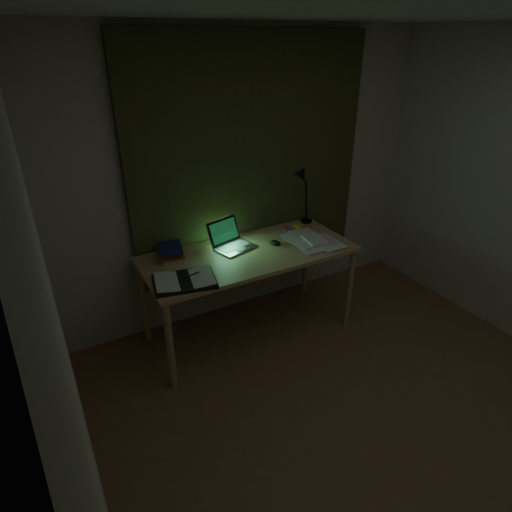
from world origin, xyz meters
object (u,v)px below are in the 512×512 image
at_px(desk, 249,293).
at_px(book_stack, 170,252).
at_px(open_textbook, 185,280).
at_px(loose_papers, 308,240).
at_px(laptop, 235,236).
at_px(desk_lamp, 308,193).

distance_m(desk, book_stack, 0.78).
bearing_deg(open_textbook, loose_papers, 18.44).
bearing_deg(book_stack, open_textbook, -95.20).
height_order(desk, loose_papers, loose_papers).
bearing_deg(book_stack, loose_papers, -13.33).
relative_size(desk, book_stack, 8.14).
height_order(desk, laptop, laptop).
bearing_deg(loose_papers, laptop, 163.31).
xyz_separation_m(loose_papers, desk_lamp, (0.24, 0.37, 0.28)).
height_order(open_textbook, loose_papers, open_textbook).
distance_m(desk, open_textbook, 0.79).
bearing_deg(desk, book_stack, 161.16).
xyz_separation_m(laptop, desk_lamp, (0.86, 0.19, 0.18)).
bearing_deg(desk_lamp, loose_papers, -134.43).
bearing_deg(book_stack, desk_lamp, 4.21).
relative_size(open_textbook, book_stack, 2.04).
xyz_separation_m(laptop, open_textbook, (-0.57, -0.32, -0.09)).
height_order(laptop, desk_lamp, desk_lamp).
height_order(laptop, book_stack, laptop).
distance_m(desk, laptop, 0.53).
relative_size(desk, loose_papers, 4.59).
distance_m(book_stack, desk_lamp, 1.41).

